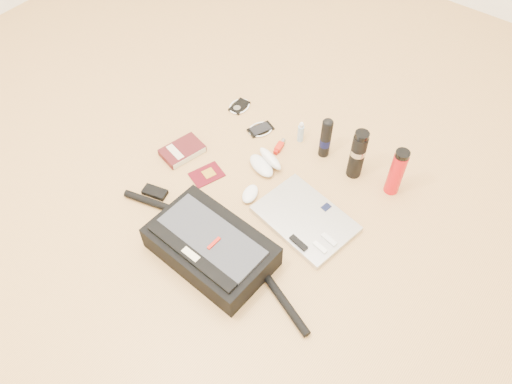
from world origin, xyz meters
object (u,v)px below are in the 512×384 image
Objects in this scene: laptop at (305,219)px; thermos_black at (358,154)px; book at (182,151)px; messenger_bag at (210,247)px; thermos_red at (397,172)px.

thermos_black is at bearing 95.97° from laptop.
book is at bearing -167.54° from laptop.
laptop is (0.20, 0.35, -0.05)m from messenger_bag.
thermos_red is at bearing 63.71° from messenger_bag.
messenger_bag is 4.09× the size of thermos_red.
laptop reaches higher than book.
thermos_black is (0.67, 0.36, 0.11)m from book.
thermos_red is (0.20, 0.35, 0.10)m from laptop.
thermos_black is at bearing -174.29° from thermos_red.
book is 0.88× the size of thermos_red.
laptop is at bearing 63.55° from messenger_bag.
messenger_bag is 0.72m from thermos_black.
laptop is 0.42m from thermos_red.
thermos_red reaches higher than book.
messenger_bag reaches higher than laptop.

